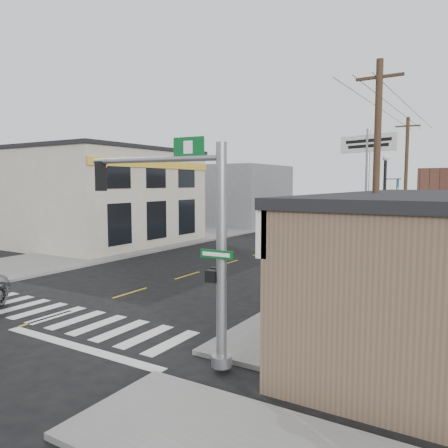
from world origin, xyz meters
The scene contains 18 objects.
ground centered at (0.00, 0.00, 0.00)m, with size 140.00×140.00×0.00m, color black.
sidewalk_right centered at (9.00, 13.00, 0.07)m, with size 6.00×38.00×0.13m, color slate.
sidewalk_left centered at (-9.00, 13.00, 0.07)m, with size 6.00×38.00×0.13m, color slate.
center_line centered at (0.00, 8.00, 0.01)m, with size 0.12×56.00×0.01m, color gold.
crosswalk centered at (0.00, 0.40, 0.01)m, with size 11.00×2.20×0.01m, color silver.
left_building centered at (-13.00, 14.00, 3.40)m, with size 12.00×12.00×6.80m, color #B6AB97.
bldg_distant_left centered at (-11.00, 32.00, 3.20)m, with size 9.00×10.00×6.40m, color slate.
traffic_signal_pole centered at (6.55, -0.46, 3.41)m, with size 4.34×0.36×5.50m.
guide_sign centered at (6.41, 8.63, 2.04)m, with size 1.69×0.14×2.96m.
fire_hydrant centered at (7.36, 7.39, 0.47)m, with size 0.20×0.20×0.62m.
ped_crossing_sign centered at (6.30, 9.57, 2.01)m, with size 1.07×0.08×2.75m.
lamp_post centered at (8.20, 13.09, 3.47)m, with size 0.75×0.59×5.76m.
dance_center_sign centered at (6.76, 15.34, 5.60)m, with size 3.45×0.22×7.33m.
bare_tree centered at (10.14, 6.15, 3.82)m, with size 2.35×2.35×4.69m.
shrub_front centered at (9.25, 4.30, 0.65)m, with size 1.39×1.39×1.04m, color #1D3719.
shrub_back centered at (8.25, 8.34, 0.56)m, with size 1.13×1.13×0.85m, color black.
utility_pole_near centered at (9.50, 4.92, 4.30)m, with size 1.41×0.21×8.13m.
utility_pole_far centered at (7.87, 20.88, 4.52)m, with size 1.49×0.22×8.55m.
Camera 1 is at (12.54, -9.09, 4.53)m, focal length 35.00 mm.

